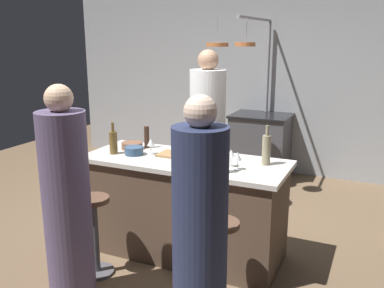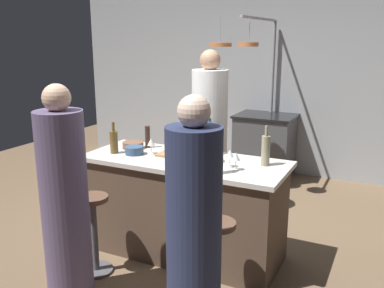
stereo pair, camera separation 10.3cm
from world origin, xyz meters
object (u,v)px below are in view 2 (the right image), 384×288
object	(u,v)px
chef	(209,141)
wine_glass_near_right_guest	(230,154)
guest_right	(194,236)
wine_bottle_amber	(114,141)
mixing_bowl_wooden	(133,145)
guest_left	(65,204)
wine_bottle_white	(266,150)
stove_range	(264,146)
wine_glass_near_left_guest	(151,143)
bar_stool_right	(217,261)
cutting_board	(176,155)
mixing_bowl_ceramic	(212,157)
bar_stool_left	(94,231)
pepper_mill	(148,137)
mixing_bowl_blue	(134,150)
wine_bottle_green	(210,140)
wine_glass_by_chef	(236,157)
wine_bottle_rose	(216,157)

from	to	relation	value
chef	wine_glass_near_right_guest	xyz separation A→B (m)	(0.61, -0.97, 0.17)
guest_right	wine_bottle_amber	distance (m)	1.56
guest_right	mixing_bowl_wooden	distance (m)	1.65
guest_left	wine_bottle_amber	size ratio (longest dim) A/B	5.62
wine_bottle_white	mixing_bowl_wooden	size ratio (longest dim) A/B	1.68
stove_range	wine_bottle_white	bearing A→B (deg)	-73.55
wine_glass_near_left_guest	guest_right	bearing A→B (deg)	-47.76
wine_glass_near_left_guest	bar_stool_right	bearing A→B (deg)	-34.43
chef	cutting_board	world-z (taller)	chef
cutting_board	mixing_bowl_ceramic	bearing A→B (deg)	-3.74
wine_glass_near_right_guest	wine_glass_near_left_guest	bearing A→B (deg)	175.97
wine_bottle_white	mixing_bowl_wooden	xyz separation A→B (m)	(-1.29, -0.02, -0.10)
wine_glass_near_right_guest	mixing_bowl_wooden	size ratio (longest dim) A/B	0.74
chef	bar_stool_left	distance (m)	1.65
bar_stool_right	cutting_board	xyz separation A→B (m)	(-0.69, 0.68, 0.53)
chef	wine_bottle_white	world-z (taller)	chef
guest_left	pepper_mill	distance (m)	1.20
bar_stool_right	pepper_mill	xyz separation A→B (m)	(-1.07, 0.81, 0.63)
cutting_board	mixing_bowl_blue	bearing A→B (deg)	-161.23
guest_right	bar_stool_left	size ratio (longest dim) A/B	2.38
wine_bottle_green	mixing_bowl_ceramic	size ratio (longest dim) A/B	2.15
pepper_mill	wine_glass_by_chef	xyz separation A→B (m)	(1.01, -0.29, 0.00)
chef	pepper_mill	distance (m)	0.82
chef	wine_glass_by_chef	world-z (taller)	chef
wine_glass_by_chef	mixing_bowl_wooden	size ratio (longest dim) A/B	0.74
guest_left	mixing_bowl_ceramic	bearing A→B (deg)	54.85
guest_left	wine_glass_near_right_guest	xyz separation A→B (m)	(0.91, 0.94, 0.25)
guest_left	wine_glass_near_left_guest	xyz separation A→B (m)	(0.13, 1.00, 0.25)
guest_left	mixing_bowl_ceramic	xyz separation A→B (m)	(0.72, 1.02, 0.18)
wine_bottle_green	mixing_bowl_blue	bearing A→B (deg)	-155.06
bar_stool_left	cutting_board	size ratio (longest dim) A/B	2.12
guest_right	wine_bottle_white	world-z (taller)	guest_right
stove_range	wine_glass_near_right_guest	distance (m)	2.59
wine_bottle_rose	bar_stool_right	bearing A→B (deg)	-64.82
bar_stool_left	wine_bottle_amber	world-z (taller)	wine_bottle_amber
bar_stool_right	wine_bottle_rose	xyz separation A→B (m)	(-0.17, 0.37, 0.66)
chef	bar_stool_right	bearing A→B (deg)	-64.07
guest_left	mixing_bowl_ceramic	world-z (taller)	guest_left
guest_left	wine_glass_near_right_guest	distance (m)	1.33
wine_bottle_amber	mixing_bowl_blue	world-z (taller)	wine_bottle_amber
wine_glass_near_left_guest	wine_glass_near_right_guest	bearing A→B (deg)	-4.03
bar_stool_right	mixing_bowl_wooden	world-z (taller)	mixing_bowl_wooden
mixing_bowl_wooden	mixing_bowl_blue	bearing A→B (deg)	-52.92
wine_bottle_amber	wine_glass_near_right_guest	xyz separation A→B (m)	(1.10, 0.07, -0.00)
wine_bottle_green	wine_bottle_amber	xyz separation A→B (m)	(-0.80, -0.34, -0.02)
cutting_board	mixing_bowl_wooden	xyz separation A→B (m)	(-0.49, 0.05, 0.02)
chef	pepper_mill	world-z (taller)	chef
wine_bottle_amber	wine_glass_by_chef	size ratio (longest dim) A/B	1.98
wine_bottle_green	wine_glass_near_right_guest	size ratio (longest dim) A/B	2.29
wine_bottle_rose	wine_bottle_white	bearing A→B (deg)	53.80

